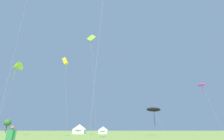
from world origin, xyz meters
The scene contains 8 objects.
kite_magenta_parafoil centered at (22.01, 33.85, 11.71)m, with size 2.05×3.49×12.10m.
kite_black_parafoil centered at (11.08, 39.34, 6.44)m, with size 4.64×2.71×7.17m.
kite_yellow_box centered at (-10.75, 29.92, 16.23)m, with size 3.07×1.41×17.15m.
kite_lime_delta centered at (-27.70, 39.08, 18.58)m, with size 2.91×2.87×20.11m.
kite_lime_diamond centered at (-5.80, 35.29, 25.48)m, with size 3.81×1.85×27.23m.
festival_tent_right centered at (-11.65, 57.03, 1.80)m, with size 5.01×5.01×3.26m.
festival_tent_center centered at (-3.16, 57.03, 1.40)m, with size 3.88×3.88×2.52m.
tree_distant_left centered at (-53.39, 81.55, 4.72)m, with size 3.44×3.44×6.50m.
Camera 1 is at (0.06, -3.50, 1.53)m, focal length 25.37 mm.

